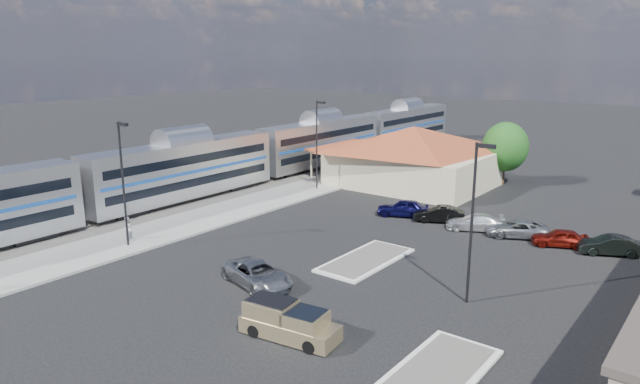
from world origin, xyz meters
The scene contains 21 objects.
ground centered at (0.00, 0.00, 0.00)m, with size 280.00×280.00×0.00m, color black.
railbed centered at (-21.00, 8.00, 0.06)m, with size 16.00×100.00×0.12m, color #4C4944.
platform centered at (-12.00, 6.00, 0.09)m, with size 5.50×92.00×0.18m, color gray.
passenger_train centered at (-18.00, 5.01, 2.87)m, with size 3.00×104.00×5.55m.
freight_cars centered at (-24.00, 5.14, 1.93)m, with size 2.80×46.00×4.00m.
station_depot centered at (-4.56, 24.00, 3.13)m, with size 18.35×12.24×6.20m.
traffic_island_south centered at (4.00, 2.00, 0.10)m, with size 3.30×7.50×0.21m.
traffic_island_north centered at (14.00, -8.00, 0.10)m, with size 3.30×7.50×0.21m.
lamp_plat_s centered at (-10.90, -6.00, 5.34)m, with size 1.08×0.25×9.00m.
lamp_plat_n centered at (-10.90, 16.00, 5.34)m, with size 1.08×0.25×9.00m.
lamp_lot centered at (12.10, 0.00, 5.34)m, with size 1.08×0.25×9.00m.
tree_depot centered at (3.00, 30.00, 4.02)m, with size 4.71×4.71×6.63m.
pickup_truck centered at (6.83, -9.11, 0.81)m, with size 5.11×2.43×1.70m.
suv centered at (1.10, -5.36, 0.72)m, with size 2.39×5.18×1.44m, color #97999E.
person_b centered at (-12.00, -5.33, 1.05)m, with size 0.85×0.66×1.75m, color silver.
parked_car_a centered at (0.60, 12.97, 0.74)m, with size 1.76×4.37×1.49m, color #0E0D41.
parked_car_b centered at (3.80, 13.27, 0.67)m, with size 1.43×4.09×1.35m, color black.
parked_car_c centered at (7.00, 12.97, 0.63)m, with size 1.78×4.38×1.27m, color silver.
parked_car_d centered at (10.20, 13.27, 0.64)m, with size 2.11×4.58×1.27m, color gray.
parked_car_e centered at (13.40, 12.97, 0.65)m, with size 1.54×3.82×1.30m, color maroon.
parked_car_f centered at (16.60, 13.27, 0.67)m, with size 1.42×4.08×1.34m, color black.
Camera 1 is at (23.40, -28.32, 13.52)m, focal length 32.00 mm.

